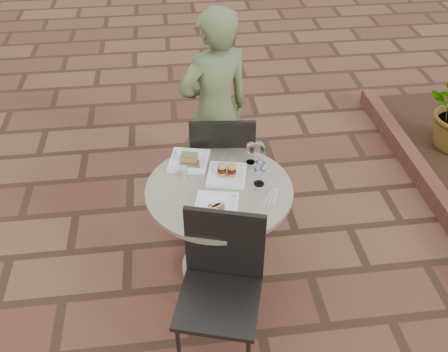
{
  "coord_description": "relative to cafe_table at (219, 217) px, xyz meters",
  "views": [
    {
      "loc": [
        -0.45,
        -2.58,
        2.68
      ],
      "look_at": [
        -0.16,
        -0.28,
        0.82
      ],
      "focal_mm": 40.0,
      "sensor_mm": 36.0,
      "label": 1
    }
  ],
  "objects": [
    {
      "name": "plate_tuna",
      "position": [
        -0.04,
        -0.19,
        0.26
      ],
      "size": [
        0.29,
        0.29,
        0.03
      ],
      "rotation": [
        0.0,
        0.0,
        -0.23
      ],
      "color": "white",
      "rests_on": "cafe_table"
    },
    {
      "name": "wine_glass_mid",
      "position": [
        0.23,
        0.23,
        0.36
      ],
      "size": [
        0.07,
        0.07,
        0.16
      ],
      "color": "white",
      "rests_on": "cafe_table"
    },
    {
      "name": "chair_near",
      "position": [
        -0.05,
        -0.53,
        0.07
      ],
      "size": [
        0.55,
        0.55,
        0.93
      ],
      "rotation": [
        0.0,
        0.0,
        -0.29
      ],
      "color": "black",
      "rests_on": "ground"
    },
    {
      "name": "wine_glass_right",
      "position": [
        0.25,
        0.01,
        0.37
      ],
      "size": [
        0.08,
        0.08,
        0.18
      ],
      "color": "white",
      "rests_on": "cafe_table"
    },
    {
      "name": "ground",
      "position": [
        0.19,
        0.28,
        -0.48
      ],
      "size": [
        60.0,
        60.0,
        0.0
      ],
      "primitive_type": "plane",
      "color": "brown",
      "rests_on": "ground"
    },
    {
      "name": "steel_ramekin",
      "position": [
        -0.21,
        0.17,
        0.27
      ],
      "size": [
        0.07,
        0.07,
        0.05
      ],
      "primitive_type": "cylinder",
      "rotation": [
        0.0,
        0.0,
        -0.14
      ],
      "color": "silver",
      "rests_on": "cafe_table"
    },
    {
      "name": "planter_curb",
      "position": [
        1.79,
        0.58,
        -0.41
      ],
      "size": [
        0.12,
        3.0,
        0.15
      ],
      "primitive_type": "cube",
      "color": "brown",
      "rests_on": "ground"
    },
    {
      "name": "cutlery_set",
      "position": [
        0.3,
        -0.12,
        0.25
      ],
      "size": [
        0.14,
        0.19,
        0.0
      ],
      "primitive_type": null,
      "rotation": [
        0.0,
        0.0,
        -0.42
      ],
      "color": "silver",
      "rests_on": "cafe_table"
    },
    {
      "name": "wine_glass_far",
      "position": [
        0.28,
        0.21,
        0.37
      ],
      "size": [
        0.08,
        0.08,
        0.18
      ],
      "color": "white",
      "rests_on": "cafe_table"
    },
    {
      "name": "plate_salmon",
      "position": [
        -0.16,
        0.27,
        0.27
      ],
      "size": [
        0.29,
        0.29,
        0.07
      ],
      "rotation": [
        0.0,
        0.0,
        -0.24
      ],
      "color": "white",
      "rests_on": "cafe_table"
    },
    {
      "name": "cafe_table",
      "position": [
        0.0,
        0.0,
        0.0
      ],
      "size": [
        0.9,
        0.9,
        0.73
      ],
      "color": "gray",
      "rests_on": "ground"
    },
    {
      "name": "diner",
      "position": [
        0.06,
        0.8,
        0.3
      ],
      "size": [
        0.66,
        0.55,
        1.56
      ],
      "primitive_type": "imported",
      "rotation": [
        0.0,
        0.0,
        3.51
      ],
      "color": "#4D5730",
      "rests_on": "ground"
    },
    {
      "name": "plate_sliders",
      "position": [
        0.06,
        0.1,
        0.27
      ],
      "size": [
        0.28,
        0.28,
        0.15
      ],
      "rotation": [
        0.0,
        0.0,
        -0.23
      ],
      "color": "white",
      "rests_on": "cafe_table"
    },
    {
      "name": "chair_far",
      "position": [
        0.08,
        0.53,
        0.07
      ],
      "size": [
        0.48,
        0.48,
        0.93
      ],
      "rotation": [
        0.0,
        0.0,
        3.05
      ],
      "color": "black",
      "rests_on": "ground"
    }
  ]
}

